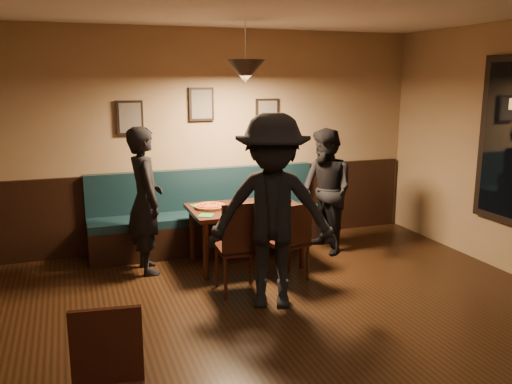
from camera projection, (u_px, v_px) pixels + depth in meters
floor at (319, 376)px, 3.95m from camera, size 7.00×7.00×0.00m
wall_back at (202, 139)px, 6.88m from camera, size 6.00×0.00×6.00m
wainscot at (204, 207)px, 7.04m from camera, size 5.88×0.06×1.00m
booth_bench at (209, 212)px, 6.80m from camera, size 3.00×0.60×1.00m
picture_left at (130, 118)px, 6.50m from camera, size 0.32×0.04×0.42m
picture_center at (201, 104)px, 6.76m from camera, size 0.32×0.04×0.42m
picture_right at (267, 114)px, 7.09m from camera, size 0.32×0.04×0.42m
pendant_lamp at (245, 71)px, 5.88m from camera, size 0.44×0.44×0.25m
dining_table at (246, 236)px, 6.28m from camera, size 1.31×0.85×0.70m
chair_near_left at (239, 246)px, 5.44m from camera, size 0.45×0.45×0.98m
chair_near_right at (286, 241)px, 5.79m from camera, size 0.47×0.47×0.88m
diner_left at (145, 200)px, 5.95m from camera, size 0.44×0.63×1.66m
diner_right at (326, 192)px, 6.64m from camera, size 0.71×0.85×1.57m
diner_front at (272, 212)px, 5.02m from camera, size 1.38×1.09×1.87m
pizza_a at (210, 206)px, 6.15m from camera, size 0.39×0.39×0.04m
pizza_b at (255, 208)px, 6.05m from camera, size 0.40×0.40×0.04m
pizza_c at (276, 199)px, 6.49m from camera, size 0.48×0.48×0.04m
soda_glass at (304, 201)px, 6.15m from camera, size 0.09×0.09×0.15m
tabasco_bottle at (286, 201)px, 6.26m from camera, size 0.03×0.03×0.12m
napkin_a at (197, 205)px, 6.27m from camera, size 0.16×0.16×0.01m
napkin_b at (206, 215)px, 5.81m from camera, size 0.21×0.21×0.01m
cutlery_set at (252, 214)px, 5.86m from camera, size 0.20×0.04×0.00m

